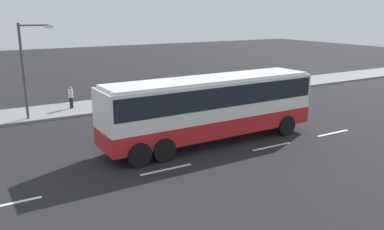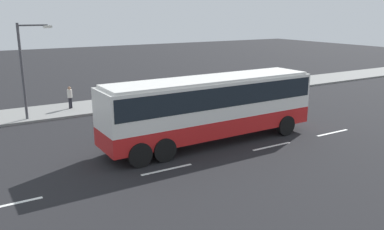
% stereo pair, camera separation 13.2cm
% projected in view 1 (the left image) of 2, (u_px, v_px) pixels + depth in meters
% --- Properties ---
extents(ground_plane, '(120.00, 120.00, 0.00)m').
position_uv_depth(ground_plane, '(216.00, 134.00, 21.69)').
color(ground_plane, black).
extents(sidewalk_curb, '(80.00, 4.00, 0.15)m').
position_uv_depth(sidewalk_curb, '(145.00, 101.00, 29.67)').
color(sidewalk_curb, gray).
rests_on(sidewalk_curb, ground_plane).
extents(lane_centreline, '(32.58, 0.16, 0.01)m').
position_uv_depth(lane_centreline, '(220.00, 158.00, 18.21)').
color(lane_centreline, white).
rests_on(lane_centreline, ground_plane).
extents(coach_bus, '(11.51, 2.79, 3.36)m').
position_uv_depth(coach_bus, '(211.00, 103.00, 19.87)').
color(coach_bus, red).
rests_on(coach_bus, ground_plane).
extents(pedestrian_near_curb, '(0.32, 0.32, 1.58)m').
position_uv_depth(pedestrian_near_curb, '(131.00, 91.00, 28.39)').
color(pedestrian_near_curb, brown).
rests_on(pedestrian_near_curb, sidewalk_curb).
extents(pedestrian_at_crossing, '(0.32, 0.32, 1.50)m').
position_uv_depth(pedestrian_at_crossing, '(71.00, 96.00, 26.82)').
color(pedestrian_at_crossing, black).
rests_on(pedestrian_at_crossing, sidewalk_curb).
extents(street_lamp, '(2.02, 0.24, 5.76)m').
position_uv_depth(street_lamp, '(27.00, 63.00, 23.65)').
color(street_lamp, '#47474C').
rests_on(street_lamp, sidewalk_curb).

